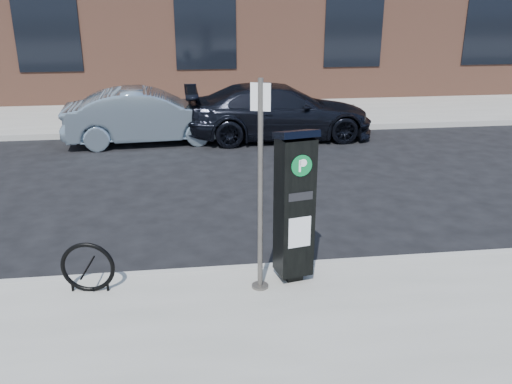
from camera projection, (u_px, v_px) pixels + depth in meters
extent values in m
plane|color=black|center=(248.00, 276.00, 7.41)|extent=(120.00, 120.00, 0.00)
cube|color=gray|center=(205.00, 94.00, 20.42)|extent=(60.00, 12.00, 0.15)
cube|color=#9E9B93|center=(248.00, 271.00, 7.36)|extent=(60.00, 0.12, 0.16)
cube|color=#9E9B93|center=(214.00, 131.00, 14.85)|extent=(60.00, 0.12, 0.16)
cube|color=black|center=(45.00, 15.00, 16.93)|extent=(2.00, 0.06, 3.50)
cube|color=black|center=(205.00, 14.00, 17.53)|extent=(2.00, 0.06, 3.50)
cube|color=black|center=(355.00, 14.00, 18.13)|extent=(2.00, 0.06, 3.50)
cube|color=black|center=(494.00, 13.00, 18.73)|extent=(2.00, 0.06, 3.50)
cube|color=black|center=(292.00, 274.00, 7.03)|extent=(0.25, 0.25, 0.10)
cube|color=black|center=(294.00, 207.00, 6.70)|extent=(0.48, 0.44, 1.77)
cube|color=black|center=(296.00, 134.00, 6.38)|extent=(0.53, 0.49, 0.16)
cylinder|color=#085E2A|center=(302.00, 166.00, 6.33)|extent=(0.26, 0.07, 0.26)
cube|color=white|center=(302.00, 166.00, 6.33)|extent=(0.09, 0.03, 0.15)
cube|color=silver|center=(300.00, 232.00, 6.63)|extent=(0.29, 0.07, 0.40)
cube|color=black|center=(301.00, 196.00, 6.47)|extent=(0.31, 0.07, 0.10)
cylinder|color=#5D5952|center=(260.00, 286.00, 6.82)|extent=(0.21, 0.21, 0.03)
cylinder|color=#5D5952|center=(260.00, 190.00, 6.38)|extent=(0.06, 0.06, 2.61)
cube|color=silver|center=(261.00, 97.00, 6.00)|extent=(0.22, 0.10, 0.31)
torus|color=black|center=(88.00, 267.00, 6.63)|extent=(0.67, 0.13, 0.66)
cylinder|color=black|center=(72.00, 286.00, 6.71)|extent=(0.03, 0.03, 0.13)
cylinder|color=black|center=(108.00, 286.00, 6.72)|extent=(0.03, 0.03, 0.13)
imported|color=#8094A3|center=(148.00, 116.00, 13.82)|extent=(4.29, 1.78, 1.38)
imported|color=black|center=(279.00, 111.00, 14.25)|extent=(4.93, 2.05, 1.43)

